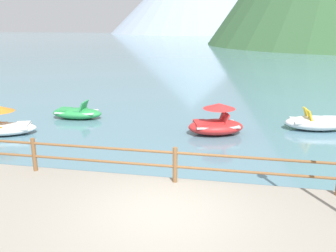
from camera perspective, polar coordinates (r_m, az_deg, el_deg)
name	(u,v)px	position (r m, az deg, el deg)	size (l,w,h in m)	color
ground_plane	(228,58)	(47.31, 9.33, 10.41)	(200.00, 200.00, 0.00)	slate
dock_railing	(175,161)	(9.41, 1.11, -5.51)	(23.92, 0.12, 0.95)	brown
pedal_boat_0	(216,123)	(14.95, 7.49, 0.41)	(2.54, 1.97, 1.28)	red
pedal_boat_1	(77,113)	(17.82, -14.04, 2.00)	(2.42, 1.23, 0.84)	green
pedal_boat_2	(316,123)	(16.68, 22.10, 0.49)	(2.71, 1.60, 0.90)	white
pedal_boat_3	(4,125)	(16.21, -24.14, 0.09)	(2.72, 1.98, 1.18)	white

